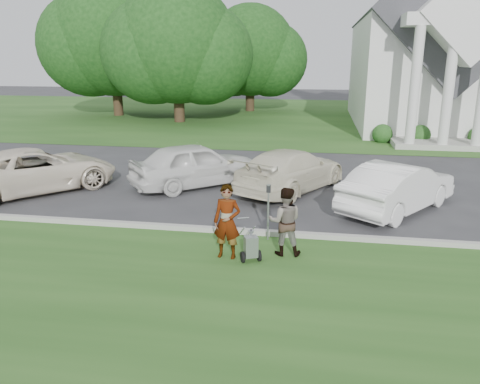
% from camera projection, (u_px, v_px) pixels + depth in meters
% --- Properties ---
extents(ground, '(120.00, 120.00, 0.00)m').
position_uv_depth(ground, '(234.00, 242.00, 11.93)').
color(ground, '#333335').
rests_on(ground, ground).
extents(grass_strip, '(80.00, 7.00, 0.01)m').
position_uv_depth(grass_strip, '(207.00, 299.00, 9.08)').
color(grass_strip, '#254E1A').
rests_on(grass_strip, ground).
extents(church_lawn, '(80.00, 30.00, 0.01)m').
position_uv_depth(church_lawn, '(294.00, 116.00, 37.51)').
color(church_lawn, '#254E1A').
rests_on(church_lawn, ground).
extents(curb, '(80.00, 0.18, 0.15)m').
position_uv_depth(curb, '(238.00, 231.00, 12.43)').
color(curb, '#9E9E93').
rests_on(curb, ground).
extents(church, '(9.19, 19.00, 24.10)m').
position_uv_depth(church, '(430.00, 35.00, 30.75)').
color(church, white).
rests_on(church, ground).
extents(tree_left, '(10.63, 8.40, 9.71)m').
position_uv_depth(tree_left, '(177.00, 49.00, 32.62)').
color(tree_left, '#332316').
rests_on(tree_left, ground).
extents(tree_far, '(11.64, 9.20, 10.73)m').
position_uv_depth(tree_far, '(113.00, 42.00, 36.26)').
color(tree_far, '#332316').
rests_on(tree_far, ground).
extents(tree_back, '(9.61, 7.60, 8.89)m').
position_uv_depth(tree_back, '(250.00, 55.00, 39.67)').
color(tree_back, '#332316').
rests_on(tree_back, ground).
extents(striping_cart, '(0.68, 0.96, 0.83)m').
position_uv_depth(striping_cart, '(251.00, 247.00, 10.67)').
color(striping_cart, black).
rests_on(striping_cart, ground).
extents(person_left, '(0.67, 0.47, 1.75)m').
position_uv_depth(person_left, '(227.00, 222.00, 10.75)').
color(person_left, '#999999').
rests_on(person_left, ground).
extents(person_right, '(0.85, 0.69, 1.64)m').
position_uv_depth(person_right, '(285.00, 222.00, 10.93)').
color(person_right, '#999999').
rests_on(person_right, ground).
extents(parking_meter_near, '(0.11, 0.10, 1.48)m').
position_uv_depth(parking_meter_near, '(268.00, 205.00, 11.78)').
color(parking_meter_near, '#969A9F').
rests_on(parking_meter_near, ground).
extents(car_a, '(5.47, 5.76, 1.51)m').
position_uv_depth(car_a, '(36.00, 170.00, 16.26)').
color(car_a, white).
rests_on(car_a, ground).
extents(car_b, '(4.80, 4.53, 1.61)m').
position_uv_depth(car_b, '(196.00, 165.00, 16.86)').
color(car_b, white).
rests_on(car_b, ground).
extents(car_c, '(4.17, 5.39, 1.46)m').
position_uv_depth(car_c, '(291.00, 170.00, 16.38)').
color(car_c, '#F0EACC').
rests_on(car_c, ground).
extents(car_d, '(3.99, 4.60, 1.50)m').
position_uv_depth(car_d, '(398.00, 187.00, 14.16)').
color(car_d, white).
rests_on(car_d, ground).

